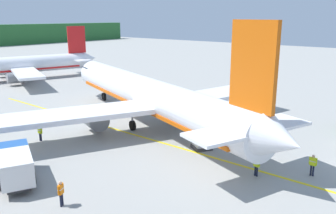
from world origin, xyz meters
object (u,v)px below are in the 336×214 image
at_px(service_truck_catering, 15,164).
at_px(crew_supervisor, 40,132).
at_px(cargo_container_near, 202,139).
at_px(crew_loader_right, 257,165).
at_px(airliner_foreground, 149,96).
at_px(crew_marshaller, 313,163).
at_px(airliner_mid_apron, 10,66).
at_px(crew_loader_left, 61,191).

relative_size(service_truck_catering, crew_supervisor, 3.71).
relative_size(cargo_container_near, crew_loader_right, 1.38).
relative_size(airliner_foreground, crew_marshaller, 23.12).
bearing_deg(crew_loader_right, airliner_foreground, 73.08).
height_order(airliner_mid_apron, crew_loader_right, airliner_mid_apron).
relative_size(crew_loader_left, crew_loader_right, 1.10).
xyz_separation_m(crew_marshaller, crew_loader_left, (-15.11, 11.22, 0.02)).
bearing_deg(cargo_container_near, crew_supervisor, 121.77).
relative_size(airliner_foreground, crew_loader_right, 25.11).
bearing_deg(service_truck_catering, crew_marshaller, -47.98).
distance_m(airliner_foreground, service_truck_catering, 17.36).
bearing_deg(crew_marshaller, crew_supervisor, 111.10).
bearing_deg(crew_loader_right, airliner_mid_apron, 81.04).
relative_size(airliner_mid_apron, service_truck_catering, 5.77).
bearing_deg(crew_supervisor, crew_loader_left, -115.87).
xyz_separation_m(crew_marshaller, crew_loader_right, (-2.80, 3.37, -0.09)).
distance_m(crew_loader_left, crew_loader_right, 14.60).
distance_m(airliner_foreground, crew_marshaller, 19.18).
distance_m(service_truck_catering, crew_marshaller, 22.69).
xyz_separation_m(cargo_container_near, crew_loader_left, (-14.47, 1.27, 0.11)).
distance_m(airliner_foreground, crew_loader_left, 18.86).
bearing_deg(crew_supervisor, airliner_mid_apron, 66.81).
height_order(service_truck_catering, cargo_container_near, service_truck_catering).
height_order(cargo_container_near, crew_marshaller, cargo_container_near).
bearing_deg(crew_loader_left, crew_loader_right, -32.52).
xyz_separation_m(cargo_container_near, crew_loader_right, (-2.15, -6.58, -0.00)).
bearing_deg(crew_loader_left, crew_marshaller, -36.59).
xyz_separation_m(crew_marshaller, crew_supervisor, (-9.11, 23.60, -0.07)).
relative_size(airliner_mid_apron, crew_loader_right, 21.75).
bearing_deg(airliner_mid_apron, crew_loader_right, -98.96).
bearing_deg(airliner_mid_apron, crew_supervisor, -113.19).
distance_m(airliner_mid_apron, service_truck_catering, 46.87).
bearing_deg(crew_loader_left, cargo_container_near, -5.03).
height_order(airliner_foreground, crew_loader_left, airliner_foreground).
distance_m(cargo_container_near, crew_loader_right, 6.92).
xyz_separation_m(airliner_foreground, airliner_mid_apron, (3.98, 39.74, -0.50)).
xyz_separation_m(service_truck_catering, crew_loader_left, (0.08, -5.64, -0.37)).
distance_m(crew_marshaller, crew_supervisor, 25.30).
xyz_separation_m(airliner_foreground, crew_supervisor, (-11.04, 4.67, -2.43)).
height_order(crew_marshaller, crew_loader_left, crew_loader_left).
relative_size(cargo_container_near, crew_marshaller, 1.27).
relative_size(crew_marshaller, crew_supervisor, 1.07).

